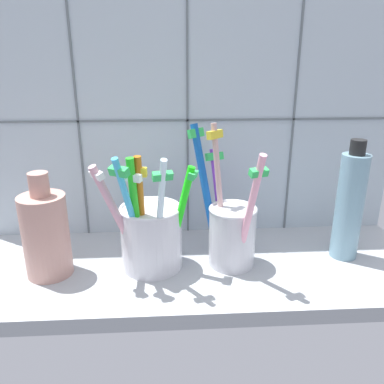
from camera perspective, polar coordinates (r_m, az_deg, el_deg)
counter_slab at (r=55.58cm, az=0.00°, el=-11.31°), size 64.00×22.00×2.00cm
tile_wall_back at (r=59.99cm, az=-0.71°, el=12.89°), size 64.00×2.20×45.00cm
toothbrush_cup_left at (r=52.48cm, az=-6.04°, el=-5.94°), size 12.71×10.71×16.70cm
toothbrush_cup_right at (r=53.47cm, az=5.53°, el=-5.21°), size 9.11×13.97×19.11cm
ceramic_vase at (r=53.77cm, az=-20.41°, el=-5.66°), size 5.86×5.86×13.85cm
soap_bottle at (r=58.12cm, az=21.84°, el=-1.77°), size 3.74×3.74×16.87cm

